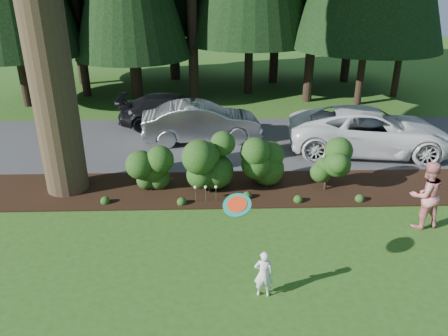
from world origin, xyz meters
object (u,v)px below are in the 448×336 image
child (264,274)px  adult (426,195)px  car_silver_wagon (201,122)px  car_dark_suv (174,111)px  car_white_suv (370,131)px  frisbee (237,205)px

child → adult: bearing=-143.1°
car_silver_wagon → car_dark_suv: (-1.22, 1.87, -0.08)m
car_silver_wagon → car_dark_suv: car_silver_wagon is taller
car_dark_suv → child: (2.65, -11.24, -0.19)m
car_silver_wagon → child: 9.49m
car_silver_wagon → adult: bearing=-145.3°
car_white_suv → frisbee: size_ratio=10.25×
car_silver_wagon → child: bearing=-178.0°
car_white_suv → frisbee: (-5.42, -7.93, 1.29)m
car_dark_suv → child: car_dark_suv is taller
adult → frisbee: 5.84m
car_white_suv → adult: 5.32m
car_silver_wagon → frisbee: (0.87, -9.37, 1.35)m
frisbee → car_white_suv: bearing=55.6°
adult → frisbee: frisbee is taller
car_dark_suv → frisbee: size_ratio=8.23×
car_white_suv → child: (-4.86, -7.94, -0.32)m
car_silver_wagon → car_white_suv: (6.29, -1.44, 0.06)m
child → frisbee: 1.71m
car_white_suv → car_dark_suv: size_ratio=1.24×
car_silver_wagon → child: size_ratio=4.36×
adult → frisbee: size_ratio=3.18×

